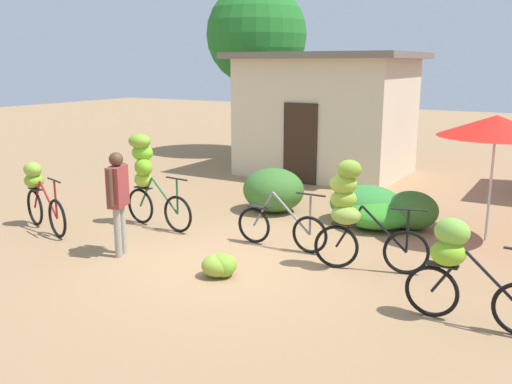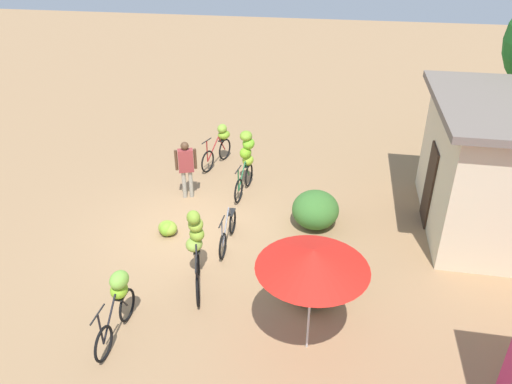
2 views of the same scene
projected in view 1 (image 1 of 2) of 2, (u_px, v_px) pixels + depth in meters
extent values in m
plane|color=#9C7751|center=(227.00, 260.00, 8.45)|extent=(60.00, 60.00, 0.00)
cube|color=beige|center=(327.00, 117.00, 14.88)|extent=(4.10, 3.20, 3.06)
cube|color=#72665B|center=(329.00, 56.00, 14.52)|extent=(4.60, 3.70, 0.16)
cube|color=#332319|center=(300.00, 144.00, 13.64)|extent=(0.90, 0.06, 2.00)
cylinder|color=brown|center=(257.00, 110.00, 18.10)|extent=(0.25, 0.25, 2.87)
sphere|color=#216F25|center=(257.00, 35.00, 17.55)|extent=(3.20, 3.20, 3.20)
ellipsoid|color=#3B702C|center=(273.00, 190.00, 11.15)|extent=(1.26, 1.15, 0.89)
ellipsoid|color=#348637|center=(366.00, 204.00, 10.40)|extent=(1.40, 1.19, 0.71)
ellipsoid|color=#368E27|center=(377.00, 213.00, 10.14)|extent=(1.34, 1.35, 0.53)
ellipsoid|color=#386926|center=(412.00, 210.00, 9.98)|extent=(0.95, 0.89, 0.70)
cylinder|color=beige|center=(491.00, 182.00, 9.17)|extent=(0.04, 0.04, 2.05)
cone|color=red|center=(496.00, 126.00, 8.96)|extent=(1.87, 1.87, 0.35)
torus|color=black|center=(57.00, 218.00, 9.50)|extent=(0.66, 0.25, 0.68)
torus|color=black|center=(35.00, 207.00, 10.22)|extent=(0.66, 0.25, 0.68)
cylinder|color=maroon|center=(37.00, 195.00, 10.03)|extent=(0.38, 0.15, 0.57)
cylinder|color=maroon|center=(48.00, 200.00, 9.67)|extent=(0.66, 0.23, 0.58)
cylinder|color=black|center=(54.00, 180.00, 9.35)|extent=(0.49, 0.18, 0.03)
cylinder|color=maroon|center=(56.00, 199.00, 9.42)|extent=(0.04, 0.04, 0.67)
cube|color=black|center=(35.00, 189.00, 10.07)|extent=(0.39, 0.24, 0.02)
ellipsoid|color=#7EAB2B|center=(34.00, 181.00, 10.08)|extent=(0.53, 0.48, 0.27)
ellipsoid|color=#89B639|center=(33.00, 169.00, 9.98)|extent=(0.36, 0.30, 0.27)
torus|color=black|center=(178.00, 214.00, 9.80)|extent=(0.67, 0.11, 0.67)
torus|color=black|center=(140.00, 206.00, 10.35)|extent=(0.67, 0.11, 0.67)
cylinder|color=#19592D|center=(146.00, 192.00, 10.18)|extent=(0.37, 0.07, 0.60)
cylinder|color=#19592D|center=(165.00, 196.00, 9.91)|extent=(0.65, 0.10, 0.61)
cylinder|color=black|center=(177.00, 179.00, 9.65)|extent=(0.50, 0.08, 0.03)
cylinder|color=#19592D|center=(177.00, 197.00, 9.72)|extent=(0.04, 0.04, 0.64)
cube|color=black|center=(143.00, 188.00, 10.21)|extent=(0.37, 0.17, 0.02)
ellipsoid|color=#9AC133|center=(143.00, 180.00, 10.18)|extent=(0.44, 0.39, 0.29)
ellipsoid|color=#77B623|center=(143.00, 167.00, 10.05)|extent=(0.46, 0.41, 0.32)
ellipsoid|color=#77C229|center=(142.00, 153.00, 10.08)|extent=(0.43, 0.35, 0.31)
ellipsoid|color=#7AA82D|center=(140.00, 141.00, 9.97)|extent=(0.46, 0.39, 0.26)
torus|color=black|center=(310.00, 235.00, 8.71)|extent=(0.61, 0.05, 0.61)
torus|color=black|center=(254.00, 225.00, 9.22)|extent=(0.61, 0.05, 0.61)
cylinder|color=slate|center=(263.00, 209.00, 9.06)|extent=(0.39, 0.04, 0.63)
cylinder|color=slate|center=(291.00, 213.00, 8.81)|extent=(0.69, 0.04, 0.64)
cylinder|color=black|center=(311.00, 195.00, 8.57)|extent=(0.50, 0.03, 0.03)
cylinder|color=slate|center=(310.00, 215.00, 8.64)|extent=(0.04, 0.04, 0.65)
cube|color=black|center=(259.00, 207.00, 9.09)|extent=(0.36, 0.14, 0.02)
torus|color=black|center=(406.00, 252.00, 7.83)|extent=(0.64, 0.23, 0.65)
torus|color=black|center=(336.00, 247.00, 8.08)|extent=(0.64, 0.23, 0.65)
cylinder|color=black|center=(349.00, 227.00, 7.96)|extent=(0.37, 0.14, 0.66)
cylinder|color=black|center=(384.00, 229.00, 7.84)|extent=(0.65, 0.22, 0.66)
cylinder|color=black|center=(409.00, 210.00, 7.69)|extent=(0.49, 0.17, 0.03)
cylinder|color=black|center=(408.00, 231.00, 7.76)|extent=(0.04, 0.04, 0.63)
cube|color=black|center=(344.00, 224.00, 7.97)|extent=(0.38, 0.23, 0.02)
ellipsoid|color=#87A73F|center=(346.00, 215.00, 7.89)|extent=(0.48, 0.41, 0.27)
ellipsoid|color=#87AB32|center=(344.00, 199.00, 7.91)|extent=(0.48, 0.46, 0.28)
ellipsoid|color=#94B739|center=(343.00, 184.00, 7.85)|extent=(0.47, 0.43, 0.28)
ellipsoid|color=olive|center=(349.00, 169.00, 7.76)|extent=(0.43, 0.40, 0.27)
torus|color=black|center=(432.00, 291.00, 6.52)|extent=(0.64, 0.05, 0.64)
cylinder|color=black|center=(448.00, 272.00, 6.37)|extent=(0.37, 0.04, 0.58)
cylinder|color=black|center=(494.00, 280.00, 6.13)|extent=(0.66, 0.04, 0.59)
cube|color=black|center=(442.00, 265.00, 6.39)|extent=(0.36, 0.14, 0.02)
ellipsoid|color=#7EB727|center=(448.00, 253.00, 6.31)|extent=(0.45, 0.39, 0.30)
ellipsoid|color=#7AB640|center=(452.00, 232.00, 6.29)|extent=(0.44, 0.37, 0.32)
ellipsoid|color=#87A832|center=(219.00, 265.00, 7.79)|extent=(0.66, 0.67, 0.33)
ellipsoid|color=#75AE2B|center=(222.00, 265.00, 7.77)|extent=(0.45, 0.40, 0.35)
cylinder|color=gray|center=(123.00, 229.00, 8.68)|extent=(0.11, 0.11, 0.79)
cylinder|color=gray|center=(118.00, 233.00, 8.51)|extent=(0.11, 0.11, 0.79)
cube|color=maroon|center=(118.00, 186.00, 8.43)|extent=(0.33, 0.44, 0.63)
cylinder|color=#4C3321|center=(124.00, 181.00, 8.67)|extent=(0.08, 0.08, 0.57)
cylinder|color=#4C3321|center=(110.00, 188.00, 8.19)|extent=(0.08, 0.08, 0.57)
sphere|color=#4C3321|center=(116.00, 159.00, 8.34)|extent=(0.22, 0.22, 0.22)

